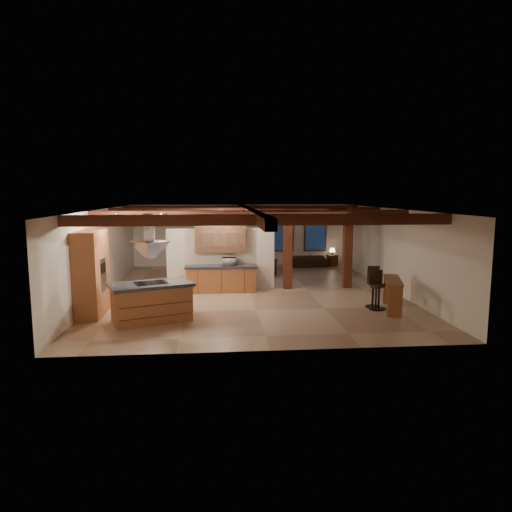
% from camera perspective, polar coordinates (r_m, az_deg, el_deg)
% --- Properties ---
extents(ground, '(12.00, 12.00, 0.00)m').
position_cam_1_polar(ground, '(16.00, -0.75, -4.53)').
color(ground, tan).
rests_on(ground, ground).
extents(room_walls, '(12.00, 12.00, 12.00)m').
position_cam_1_polar(room_walls, '(15.71, -0.76, 1.83)').
color(room_walls, beige).
rests_on(room_walls, ground).
extents(ceiling_beams, '(10.00, 12.00, 0.28)m').
position_cam_1_polar(ceiling_beams, '(15.64, -0.77, 5.40)').
color(ceiling_beams, '#431E10').
rests_on(ceiling_beams, room_walls).
extents(timber_posts, '(2.50, 0.30, 2.90)m').
position_cam_1_polar(timber_posts, '(16.58, 7.76, 2.02)').
color(timber_posts, '#431E10').
rests_on(timber_posts, ground).
extents(partition_wall, '(3.80, 0.18, 2.20)m').
position_cam_1_polar(partition_wall, '(16.25, -4.41, -0.41)').
color(partition_wall, beige).
rests_on(partition_wall, ground).
extents(pantry_cabinet, '(0.67, 1.60, 2.40)m').
position_cam_1_polar(pantry_cabinet, '(13.63, -19.86, -2.05)').
color(pantry_cabinet, brown).
rests_on(pantry_cabinet, ground).
extents(back_counter, '(2.50, 0.66, 0.94)m').
position_cam_1_polar(back_counter, '(15.97, -4.37, -2.83)').
color(back_counter, brown).
rests_on(back_counter, ground).
extents(upper_display_cabinet, '(1.80, 0.36, 0.95)m').
position_cam_1_polar(upper_display_cabinet, '(15.97, -4.43, 2.15)').
color(upper_display_cabinet, brown).
rests_on(upper_display_cabinet, partition_wall).
extents(range_hood, '(1.10, 1.10, 1.40)m').
position_cam_1_polar(range_hood, '(12.43, -13.09, 0.02)').
color(range_hood, silver).
rests_on(range_hood, room_walls).
extents(back_windows, '(2.70, 0.07, 1.70)m').
position_cam_1_polar(back_windows, '(21.96, 5.38, 2.79)').
color(back_windows, '#431E10').
rests_on(back_windows, room_walls).
extents(framed_art, '(0.65, 0.05, 0.85)m').
position_cam_1_polar(framed_art, '(21.59, -5.93, 3.23)').
color(framed_art, '#431E10').
rests_on(framed_art, room_walls).
extents(recessed_cans, '(3.16, 2.46, 0.03)m').
position_cam_1_polar(recessed_cans, '(13.73, -10.81, 5.37)').
color(recessed_cans, silver).
rests_on(recessed_cans, room_walls).
extents(kitchen_island, '(2.40, 1.83, 1.06)m').
position_cam_1_polar(kitchen_island, '(12.66, -12.92, -5.60)').
color(kitchen_island, brown).
rests_on(kitchen_island, ground).
extents(dining_table, '(2.09, 1.42, 0.68)m').
position_cam_1_polar(dining_table, '(19.18, -0.36, -1.41)').
color(dining_table, '#3F1A0F').
rests_on(dining_table, ground).
extents(sofa, '(1.90, 0.76, 0.55)m').
position_cam_1_polar(sofa, '(21.56, 6.40, -0.59)').
color(sofa, black).
rests_on(sofa, ground).
extents(microwave, '(0.51, 0.37, 0.27)m').
position_cam_1_polar(microwave, '(15.88, -3.39, -0.70)').
color(microwave, '#B2B3B7').
rests_on(microwave, back_counter).
extents(bar_counter, '(0.93, 1.82, 0.93)m').
position_cam_1_polar(bar_counter, '(14.06, 16.70, -3.99)').
color(bar_counter, brown).
rests_on(bar_counter, ground).
extents(side_table, '(0.51, 0.51, 0.52)m').
position_cam_1_polar(side_table, '(21.97, 9.49, -0.53)').
color(side_table, '#431E10').
rests_on(side_table, ground).
extents(table_lamp, '(0.27, 0.27, 0.32)m').
position_cam_1_polar(table_lamp, '(21.91, 9.52, 0.72)').
color(table_lamp, black).
rests_on(table_lamp, side_table).
extents(bar_stool_a, '(0.40, 0.41, 1.15)m').
position_cam_1_polar(bar_stool_a, '(14.09, 15.06, -4.09)').
color(bar_stool_a, black).
rests_on(bar_stool_a, ground).
extents(bar_stool_b, '(0.39, 0.40, 1.10)m').
position_cam_1_polar(bar_stool_b, '(14.01, 14.70, -4.24)').
color(bar_stool_b, black).
rests_on(bar_stool_b, ground).
extents(bar_stool_c, '(0.46, 0.47, 1.23)m').
position_cam_1_polar(bar_stool_c, '(14.28, 14.43, -3.73)').
color(bar_stool_c, black).
rests_on(bar_stool_c, ground).
extents(dining_chairs, '(1.85, 1.85, 1.06)m').
position_cam_1_polar(dining_chairs, '(19.15, -0.36, -0.83)').
color(dining_chairs, '#431E10').
rests_on(dining_chairs, ground).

